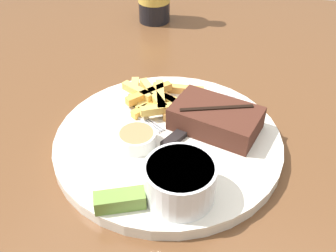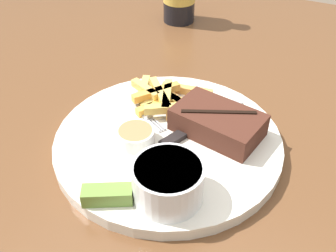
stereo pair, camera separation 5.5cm
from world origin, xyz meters
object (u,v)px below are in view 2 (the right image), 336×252
Objects in this scene: dinner_plate at (168,142)px; steak_portion at (218,122)px; fork_utensil at (137,106)px; coleslaw_cup at (168,180)px; dipping_sauce_cup at (136,135)px; knife_utensil at (196,126)px; pickle_spear at (107,195)px.

steak_portion is (0.06, 0.04, 0.03)m from dinner_plate.
coleslaw_cup is at bearing -19.51° from fork_utensil.
dipping_sauce_cup is at bearing -143.58° from steak_portion.
knife_utensil is (0.03, 0.04, 0.01)m from dinner_plate.
pickle_spear is (-0.06, -0.04, -0.02)m from coleslaw_cup.
coleslaw_cup is at bearing -149.69° from knife_utensil.
fork_utensil is (-0.08, 0.04, 0.01)m from dinner_plate.
knife_utensil is (0.06, 0.07, -0.01)m from dipping_sauce_cup.
fork_utensil is (-0.06, 0.18, -0.01)m from pickle_spear.
dipping_sauce_cup is at bearing 139.93° from coleslaw_cup.
knife_utensil is (0.04, 0.17, -0.01)m from pickle_spear.
pickle_spear reaches higher than dinner_plate.
dinner_plate is at bearing -145.70° from steak_portion.
dipping_sauce_cup is 0.85× the size of pickle_spear.
pickle_spear is at bearing -148.72° from coleslaw_cup.
knife_utensil is at bearing 52.57° from dinner_plate.
dipping_sauce_cup is at bearing 158.31° from knife_utensil.
dipping_sauce_cup reaches higher than knife_utensil.
fork_utensil is (-0.13, 0.00, -0.02)m from steak_portion.
pickle_spear is (-0.01, -0.14, 0.02)m from dinner_plate.
fork_utensil is at bearing 108.49° from pickle_spear.
pickle_spear is at bearing -96.21° from dinner_plate.
fork_utensil is at bearing 118.33° from dipping_sauce_cup.
coleslaw_cup is at bearing -40.07° from dipping_sauce_cup.
dinner_plate is 0.08m from steak_portion.
dipping_sauce_cup is (-0.04, -0.03, 0.02)m from dinner_plate.
fork_utensil reaches higher than dinner_plate.
dipping_sauce_cup reaches higher than dinner_plate.
coleslaw_cup is (-0.01, -0.14, 0.01)m from steak_portion.
coleslaw_cup is 0.07m from pickle_spear.
steak_portion is 1.59× the size of coleslaw_cup.
steak_portion is 2.53× the size of dipping_sauce_cup.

